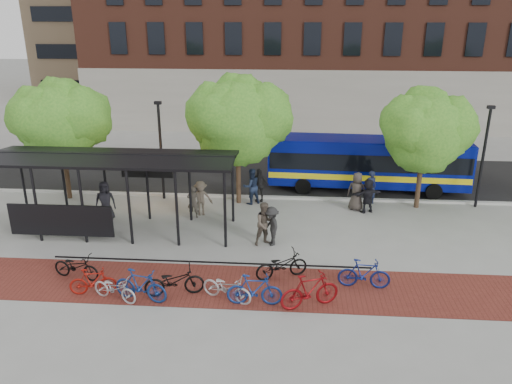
# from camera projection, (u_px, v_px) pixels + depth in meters

# --- Properties ---
(ground) EXTENTS (160.00, 160.00, 0.00)m
(ground) POSITION_uv_depth(u_px,v_px,m) (297.00, 231.00, 22.48)
(ground) COLOR #9E9E99
(ground) RESTS_ON ground
(asphalt_street) EXTENTS (160.00, 8.00, 0.01)m
(asphalt_street) POSITION_uv_depth(u_px,v_px,m) (297.00, 175.00, 29.98)
(asphalt_street) COLOR black
(asphalt_street) RESTS_ON ground
(curb) EXTENTS (160.00, 0.25, 0.12)m
(curb) POSITION_uv_depth(u_px,v_px,m) (297.00, 198.00, 26.21)
(curb) COLOR #B7B7B2
(curb) RESTS_ON ground
(brick_strip) EXTENTS (24.00, 3.00, 0.01)m
(brick_strip) POSITION_uv_depth(u_px,v_px,m) (242.00, 286.00, 17.94)
(brick_strip) COLOR maroon
(brick_strip) RESTS_ON ground
(bike_rack_rail) EXTENTS (12.00, 0.05, 0.95)m
(bike_rack_rail) POSITION_uv_depth(u_px,v_px,m) (210.00, 273.00, 18.87)
(bike_rack_rail) COLOR black
(bike_rack_rail) RESTS_ON ground
(building_brick) EXTENTS (55.00, 14.00, 20.00)m
(building_brick) POSITION_uv_depth(u_px,v_px,m) (416.00, 2.00, 42.71)
(building_brick) COLOR brown
(building_brick) RESTS_ON ground
(bus_shelter) EXTENTS (10.60, 3.07, 3.60)m
(bus_shelter) POSITION_uv_depth(u_px,v_px,m) (111.00, 166.00, 21.57)
(bus_shelter) COLOR black
(bus_shelter) RESTS_ON ground
(tree_a) EXTENTS (4.90, 4.00, 6.18)m
(tree_a) POSITION_uv_depth(u_px,v_px,m) (61.00, 119.00, 25.00)
(tree_a) COLOR #382619
(tree_a) RESTS_ON ground
(tree_b) EXTENTS (5.15, 4.20, 6.47)m
(tree_b) POSITION_uv_depth(u_px,v_px,m) (240.00, 117.00, 24.29)
(tree_b) COLOR #382619
(tree_b) RESTS_ON ground
(tree_c) EXTENTS (4.66, 3.80, 5.92)m
(tree_c) POSITION_uv_depth(u_px,v_px,m) (427.00, 128.00, 23.81)
(tree_c) COLOR #382619
(tree_c) RESTS_ON ground
(lamp_post_left) EXTENTS (0.35, 0.20, 5.12)m
(lamp_post_left) POSITION_uv_depth(u_px,v_px,m) (161.00, 148.00, 25.40)
(lamp_post_left) COLOR black
(lamp_post_left) RESTS_ON ground
(lamp_post_right) EXTENTS (0.35, 0.20, 5.12)m
(lamp_post_right) POSITION_uv_depth(u_px,v_px,m) (484.00, 154.00, 24.29)
(lamp_post_right) COLOR black
(lamp_post_right) RESTS_ON ground
(bus) EXTENTS (10.76, 2.91, 2.88)m
(bus) POSITION_uv_depth(u_px,v_px,m) (367.00, 161.00, 27.11)
(bus) COLOR #071180
(bus) RESTS_ON ground
(bike_0) EXTENTS (1.96, 1.05, 0.98)m
(bike_0) POSITION_uv_depth(u_px,v_px,m) (76.00, 266.00, 18.33)
(bike_0) COLOR black
(bike_0) RESTS_ON ground
(bike_1) EXTENTS (1.70, 0.73, 0.99)m
(bike_1) POSITION_uv_depth(u_px,v_px,m) (93.00, 281.00, 17.30)
(bike_1) COLOR #9E160E
(bike_1) RESTS_ON ground
(bike_2) EXTENTS (1.85, 1.17, 0.92)m
(bike_2) POSITION_uv_depth(u_px,v_px,m) (115.00, 288.00, 16.95)
(bike_2) COLOR #B3B3B6
(bike_2) RESTS_ON ground
(bike_3) EXTENTS (2.01, 0.97, 1.17)m
(bike_3) POSITION_uv_depth(u_px,v_px,m) (141.00, 285.00, 16.89)
(bike_3) COLOR navy
(bike_3) RESTS_ON ground
(bike_4) EXTENTS (2.18, 1.20, 1.09)m
(bike_4) POSITION_uv_depth(u_px,v_px,m) (174.00, 281.00, 17.24)
(bike_4) COLOR black
(bike_4) RESTS_ON ground
(bike_6) EXTENTS (1.99, 1.33, 0.99)m
(bike_6) POSITION_uv_depth(u_px,v_px,m) (227.00, 287.00, 16.94)
(bike_6) COLOR #BCBDBF
(bike_6) RESTS_ON ground
(bike_7) EXTENTS (1.90, 0.58, 1.13)m
(bike_7) POSITION_uv_depth(u_px,v_px,m) (255.00, 290.00, 16.65)
(bike_7) COLOR navy
(bike_7) RESTS_ON ground
(bike_8) EXTENTS (2.12, 1.41, 1.05)m
(bike_8) POSITION_uv_depth(u_px,v_px,m) (281.00, 265.00, 18.36)
(bike_8) COLOR black
(bike_8) RESTS_ON ground
(bike_9) EXTENTS (2.14, 1.32, 1.25)m
(bike_9) POSITION_uv_depth(u_px,v_px,m) (310.00, 291.00, 16.50)
(bike_9) COLOR maroon
(bike_9) RESTS_ON ground
(bike_11) EXTENTS (1.88, 0.66, 1.11)m
(bike_11) POSITION_uv_depth(u_px,v_px,m) (364.00, 274.00, 17.69)
(bike_11) COLOR navy
(bike_11) RESTS_ON ground
(pedestrian_0) EXTENTS (1.04, 0.77, 1.94)m
(pedestrian_0) POSITION_uv_depth(u_px,v_px,m) (105.00, 201.00, 23.25)
(pedestrian_0) COLOR black
(pedestrian_0) RESTS_ON ground
(pedestrian_1) EXTENTS (0.59, 0.39, 1.59)m
(pedestrian_1) POSITION_uv_depth(u_px,v_px,m) (193.00, 202.00, 23.66)
(pedestrian_1) COLOR #3A352F
(pedestrian_1) RESTS_ON ground
(pedestrian_2) EXTENTS (1.14, 1.06, 1.87)m
(pedestrian_2) POSITION_uv_depth(u_px,v_px,m) (251.00, 186.00, 25.32)
(pedestrian_2) COLOR #1C2843
(pedestrian_2) RESTS_ON ground
(pedestrian_3) EXTENTS (1.23, 0.89, 1.72)m
(pedestrian_3) POSITION_uv_depth(u_px,v_px,m) (201.00, 198.00, 23.92)
(pedestrian_3) COLOR brown
(pedestrian_3) RESTS_ON ground
(pedestrian_4) EXTENTS (1.08, 0.55, 1.76)m
(pedestrian_4) POSITION_uv_depth(u_px,v_px,m) (259.00, 185.00, 25.70)
(pedestrian_4) COLOR black
(pedestrian_4) RESTS_ON ground
(pedestrian_5) EXTENTS (1.66, 1.06, 1.71)m
(pedestrian_5) POSITION_uv_depth(u_px,v_px,m) (368.00, 196.00, 24.26)
(pedestrian_5) COLOR black
(pedestrian_5) RESTS_ON ground
(pedestrian_6) EXTENTS (1.08, 0.86, 1.93)m
(pedestrian_6) POSITION_uv_depth(u_px,v_px,m) (357.00, 191.00, 24.51)
(pedestrian_6) COLOR #3B342F
(pedestrian_6) RESTS_ON ground
(pedestrian_7) EXTENTS (0.74, 0.59, 1.76)m
(pedestrian_7) POSITION_uv_depth(u_px,v_px,m) (370.00, 187.00, 25.35)
(pedestrian_7) COLOR #1F284A
(pedestrian_7) RESTS_ON ground
(pedestrian_8) EXTENTS (1.15, 1.06, 1.89)m
(pedestrian_8) POSITION_uv_depth(u_px,v_px,m) (265.00, 224.00, 20.85)
(pedestrian_8) COLOR brown
(pedestrian_8) RESTS_ON ground
(pedestrian_9) EXTENTS (0.97, 1.25, 1.70)m
(pedestrian_9) POSITION_uv_depth(u_px,v_px,m) (271.00, 226.00, 20.86)
(pedestrian_9) COLOR #242424
(pedestrian_9) RESTS_ON ground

